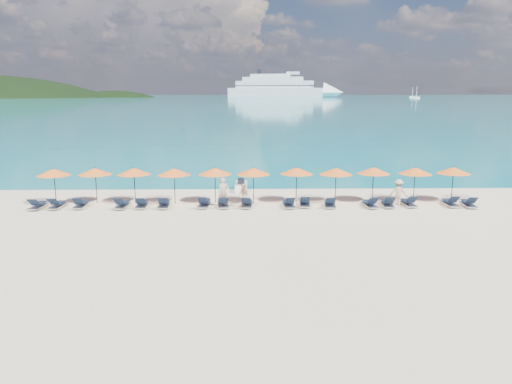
{
  "coord_description": "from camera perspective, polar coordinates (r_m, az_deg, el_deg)",
  "views": [
    {
      "loc": [
        -0.6,
        -24.99,
        6.86
      ],
      "look_at": [
        0.0,
        3.0,
        1.2
      ],
      "focal_mm": 35.0,
      "sensor_mm": 36.0,
      "label": 1
    }
  ],
  "objects": [
    {
      "name": "headland_small",
      "position": [
        605.22,
        -15.63,
        7.05
      ],
      "size": [
        162.0,
        126.0,
        85.5
      ],
      "color": "black",
      "rests_on": "ground"
    },
    {
      "name": "jetski",
      "position": [
        35.1,
        -1.72,
        0.7
      ],
      "size": [
        0.85,
        2.22,
        0.79
      ],
      "rotation": [
        0.0,
        0.0,
        -0.01
      ],
      "color": "white",
      "rests_on": "ground"
    },
    {
      "name": "lounger_0",
      "position": [
        32.33,
        -23.66,
        -1.37
      ],
      "size": [
        0.68,
        1.72,
        0.66
      ],
      "rotation": [
        0.0,
        0.0,
        -0.03
      ],
      "color": "silver",
      "rests_on": "ground"
    },
    {
      "name": "lounger_5",
      "position": [
        30.4,
        -10.49,
        -1.35
      ],
      "size": [
        0.72,
        1.73,
        0.66
      ],
      "rotation": [
        0.0,
        0.0,
        0.06
      ],
      "color": "silver",
      "rests_on": "ground"
    },
    {
      "name": "lounger_10",
      "position": [
        30.38,
        5.6,
        -1.22
      ],
      "size": [
        0.79,
        1.75,
        0.66
      ],
      "rotation": [
        0.0,
        0.0,
        -0.1
      ],
      "color": "silver",
      "rests_on": "ground"
    },
    {
      "name": "lounger_6",
      "position": [
        30.2,
        -5.92,
        -1.31
      ],
      "size": [
        0.71,
        1.73,
        0.66
      ],
      "rotation": [
        0.0,
        0.0,
        -0.05
      ],
      "color": "silver",
      "rests_on": "ground"
    },
    {
      "name": "lounger_4",
      "position": [
        30.68,
        -12.91,
        -1.34
      ],
      "size": [
        0.71,
        1.73,
        0.66
      ],
      "rotation": [
        0.0,
        0.0,
        0.05
      ],
      "color": "silver",
      "rests_on": "ground"
    },
    {
      "name": "sea",
      "position": [
        685.03,
        -1.19,
        10.86
      ],
      "size": [
        1600.0,
        1300.0,
        0.01
      ],
      "primitive_type": "cube",
      "color": "#1FA9B2",
      "rests_on": "ground"
    },
    {
      "name": "umbrella_3",
      "position": [
        31.04,
        -9.34,
        2.3
      ],
      "size": [
        2.1,
        2.1,
        2.28
      ],
      "color": "black",
      "rests_on": "ground"
    },
    {
      "name": "lounger_8",
      "position": [
        30.02,
        -1.05,
        -1.32
      ],
      "size": [
        0.75,
        1.74,
        0.66
      ],
      "rotation": [
        0.0,
        0.0,
        -0.08
      ],
      "color": "silver",
      "rests_on": "ground"
    },
    {
      "name": "lounger_12",
      "position": [
        30.79,
        12.88,
        -1.29
      ],
      "size": [
        0.78,
        1.75,
        0.66
      ],
      "rotation": [
        0.0,
        0.0,
        0.1
      ],
      "color": "silver",
      "rests_on": "ground"
    },
    {
      "name": "umbrella_4",
      "position": [
        30.94,
        -4.72,
        2.39
      ],
      "size": [
        2.1,
        2.1,
        2.28
      ],
      "color": "black",
      "rests_on": "ground"
    },
    {
      "name": "umbrella_9",
      "position": [
        32.57,
        17.73,
        2.33
      ],
      "size": [
        2.1,
        2.1,
        2.28
      ],
      "color": "black",
      "rests_on": "ground"
    },
    {
      "name": "umbrella_1",
      "position": [
        32.36,
        -17.9,
        2.27
      ],
      "size": [
        2.1,
        2.1,
        2.28
      ],
      "color": "black",
      "rests_on": "ground"
    },
    {
      "name": "umbrella_6",
      "position": [
        31.11,
        4.66,
        2.44
      ],
      "size": [
        2.1,
        2.1,
        2.28
      ],
      "color": "black",
      "rests_on": "ground"
    },
    {
      "name": "lounger_9",
      "position": [
        30.08,
        3.76,
        -1.32
      ],
      "size": [
        0.73,
        1.74,
        0.66
      ],
      "rotation": [
        0.0,
        0.0,
        0.07
      ],
      "color": "silver",
      "rests_on": "ground"
    },
    {
      "name": "sailboat_near",
      "position": [
        530.55,
        17.86,
        10.29
      ],
      "size": [
        6.52,
        2.17,
        11.95
      ],
      "color": "white",
      "rests_on": "ground"
    },
    {
      "name": "beachgoer_a",
      "position": [
        30.26,
        -3.75,
        0.0
      ],
      "size": [
        0.69,
        0.5,
        1.75
      ],
      "primitive_type": "imported",
      "rotation": [
        0.0,
        0.0,
        0.14
      ],
      "color": "tan",
      "rests_on": "ground"
    },
    {
      "name": "lounger_11",
      "position": [
        30.36,
        8.45,
        -1.3
      ],
      "size": [
        0.78,
        1.75,
        0.66
      ],
      "rotation": [
        0.0,
        0.0,
        -0.1
      ],
      "color": "silver",
      "rests_on": "ground"
    },
    {
      "name": "lounger_7",
      "position": [
        30.07,
        -3.79,
        -1.32
      ],
      "size": [
        0.78,
        1.75,
        0.66
      ],
      "rotation": [
        0.0,
        0.0,
        0.1
      ],
      "color": "silver",
      "rests_on": "ground"
    },
    {
      "name": "umbrella_7",
      "position": [
        31.23,
        9.13,
        2.36
      ],
      "size": [
        2.1,
        2.1,
        2.28
      ],
      "color": "black",
      "rests_on": "ground"
    },
    {
      "name": "sailboat_far",
      "position": [
        584.0,
        17.43,
        10.36
      ],
      "size": [
        6.19,
        2.06,
        11.35
      ],
      "color": "white",
      "rests_on": "ground"
    },
    {
      "name": "lounger_16",
      "position": [
        32.73,
        23.12,
        -1.18
      ],
      "size": [
        0.77,
        1.75,
        0.66
      ],
      "rotation": [
        0.0,
        0.0,
        -0.09
      ],
      "color": "silver",
      "rests_on": "ground"
    },
    {
      "name": "umbrella_0",
      "position": [
        32.89,
        -22.11,
        2.12
      ],
      "size": [
        2.1,
        2.1,
        2.28
      ],
      "color": "black",
      "rests_on": "ground"
    },
    {
      "name": "lounger_3",
      "position": [
        30.83,
        -15.07,
        -1.38
      ],
      "size": [
        0.73,
        1.74,
        0.66
      ],
      "rotation": [
        0.0,
        0.0,
        -0.06
      ],
      "color": "silver",
      "rests_on": "ground"
    },
    {
      "name": "beachgoer_c",
      "position": [
        31.74,
        15.96,
        -0.02
      ],
      "size": [
        1.12,
        0.71,
        1.6
      ],
      "primitive_type": "imported",
      "rotation": [
        0.0,
        0.0,
        2.9
      ],
      "color": "tan",
      "rests_on": "ground"
    },
    {
      "name": "beachgoer_b",
      "position": [
        29.81,
        -1.38,
        -0.43
      ],
      "size": [
        0.82,
        0.73,
        1.47
      ],
      "primitive_type": "imported",
      "rotation": [
        0.0,
        0.0,
        -0.57
      ],
      "color": "tan",
      "rests_on": "ground"
    },
    {
      "name": "lounger_1",
      "position": [
        32.02,
        -21.76,
        -1.34
      ],
      "size": [
        0.72,
        1.74,
        0.66
      ],
      "rotation": [
        0.0,
        0.0,
        -0.06
      ],
      "color": "silver",
      "rests_on": "ground"
    },
    {
      "name": "umbrella_5",
      "position": [
        30.83,
        -0.3,
        2.39
      ],
      "size": [
        2.1,
        2.1,
        2.28
      ],
      "color": "black",
      "rests_on": "ground"
    },
    {
      "name": "lounger_14",
      "position": [
        31.68,
        17.03,
        -1.15
      ],
      "size": [
        0.69,
        1.72,
        0.66
      ],
      "rotation": [
        0.0,
        0.0,
        0.04
      ],
      "color": "silver",
      "rests_on": "ground"
    },
    {
      "name": "lounger_15",
      "position": [
        32.54,
        21.31,
        -1.11
      ],
      "size": [
        0.64,
        1.71,
        0.66
      ],
      "rotation": [
        0.0,
        0.0,
        -0.01
      ],
      "color": "silver",
      "rests_on": "ground"
    },
    {
      "name": "lounger_2",
      "position": [
        31.68,
        -19.39,
        -1.3
      ],
      "size": [
        0.68,
        1.72,
        0.66
      ],
      "rotation": [
        0.0,
        0.0,
        0.03
      ],
      "color": "silver",
      "rests_on": "ground"
    },
    {
      "name": "umbrella_2",
      "position": [
        31.73,
        -13.77,
        2.32
      ],
      "size": [
        2.1,
        2.1,
        2.28
      ],
      "color": "black",
      "rests_on": "ground"
    },
    {
      "name": "lounger_13",
      "position": [
        31.13,
        14.81,
        -1.24
      ],
      "size": [
        0.77,
        1.75,
        0.66
      ],
      "rotation": [
        0.0,
        0.0,
        -0.09
      ],
      "color": "silver",
      "rests_on": "ground"
    },
    {
      "name": "umbrella_10",
      "position": [
        33.55,
        21.65,
        2.32
      ],
      "size": [
        2.1,
        2.1,
        2.28
      ],
      "color": "black",
      "rests_on": "ground"
    },
    {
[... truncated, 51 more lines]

